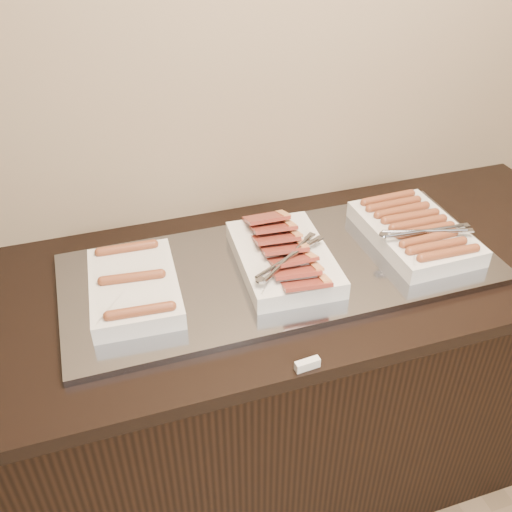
{
  "coord_description": "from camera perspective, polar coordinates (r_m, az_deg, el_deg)",
  "views": [
    {
      "loc": [
        -0.45,
        0.95,
        1.87
      ],
      "look_at": [
        -0.07,
        2.13,
        0.97
      ],
      "focal_mm": 40.0,
      "sensor_mm": 36.0,
      "label": 1
    }
  ],
  "objects": [
    {
      "name": "label_holder",
      "position": [
        1.32,
        5.16,
        -10.75
      ],
      "size": [
        0.06,
        0.02,
        0.02
      ],
      "primitive_type": "cube",
      "rotation": [
        0.0,
        0.0,
        0.08
      ],
      "color": "silver",
      "rests_on": "counter"
    },
    {
      "name": "dish_left",
      "position": [
        1.5,
        -12.1,
        -2.99
      ],
      "size": [
        0.24,
        0.34,
        0.07
      ],
      "rotation": [
        0.0,
        0.0,
        -0.06
      ],
      "color": "silver",
      "rests_on": "warming_tray"
    },
    {
      "name": "dish_right",
      "position": [
        1.73,
        15.61,
        2.41
      ],
      "size": [
        0.27,
        0.38,
        0.08
      ],
      "rotation": [
        0.0,
        0.0,
        0.02
      ],
      "color": "silver",
      "rests_on": "warming_tray"
    },
    {
      "name": "dish_center",
      "position": [
        1.56,
        2.78,
        -0.07
      ],
      "size": [
        0.27,
        0.39,
        0.09
      ],
      "rotation": [
        0.0,
        0.0,
        -0.06
      ],
      "color": "silver",
      "rests_on": "warming_tray"
    },
    {
      "name": "warming_tray",
      "position": [
        1.59,
        2.59,
        -1.26
      ],
      "size": [
        1.2,
        0.5,
        0.02
      ],
      "primitive_type": "cube",
      "color": "gray",
      "rests_on": "counter"
    },
    {
      "name": "counter",
      "position": [
        1.9,
        1.99,
        -12.39
      ],
      "size": [
        2.06,
        0.76,
        0.9
      ],
      "color": "black",
      "rests_on": "ground"
    }
  ]
}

